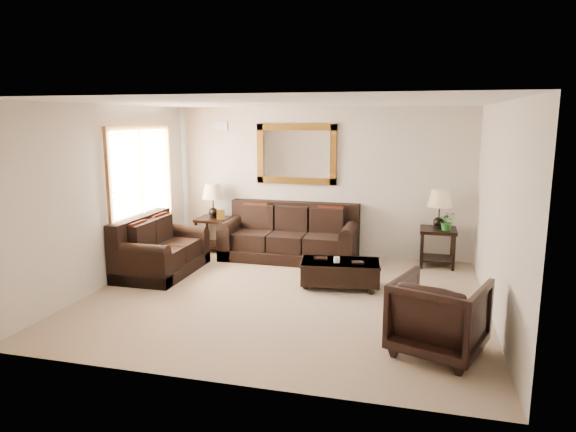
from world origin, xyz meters
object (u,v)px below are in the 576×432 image
(end_table_left, at_px, (213,207))
(armchair, at_px, (439,312))
(loveseat, at_px, (159,252))
(end_table_right, at_px, (439,217))
(sofa, at_px, (290,239))
(coffee_table, at_px, (340,271))

(end_table_left, relative_size, armchair, 1.41)
(loveseat, xyz_separation_m, end_table_right, (4.43, 1.54, 0.52))
(loveseat, bearing_deg, armchair, -113.86)
(sofa, relative_size, armchair, 2.62)
(end_table_right, relative_size, coffee_table, 1.06)
(sofa, xyz_separation_m, end_table_left, (-1.54, 0.14, 0.48))
(end_table_right, distance_m, coffee_table, 2.18)
(armchair, bearing_deg, end_table_left, -20.50)
(loveseat, bearing_deg, sofa, -52.95)
(end_table_right, xyz_separation_m, armchair, (-0.08, -3.47, -0.40))
(sofa, bearing_deg, loveseat, -142.95)
(loveseat, relative_size, end_table_left, 1.28)
(loveseat, distance_m, coffee_table, 2.99)
(coffee_table, height_order, armchair, armchair)
(coffee_table, relative_size, armchair, 1.35)
(sofa, height_order, coffee_table, sofa)
(loveseat, relative_size, end_table_right, 1.25)
(end_table_left, height_order, end_table_right, end_table_right)
(loveseat, distance_m, end_table_right, 4.72)
(end_table_left, bearing_deg, sofa, -5.12)
(sofa, xyz_separation_m, armchair, (2.48, -3.33, 0.10))
(sofa, distance_m, armchair, 4.16)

